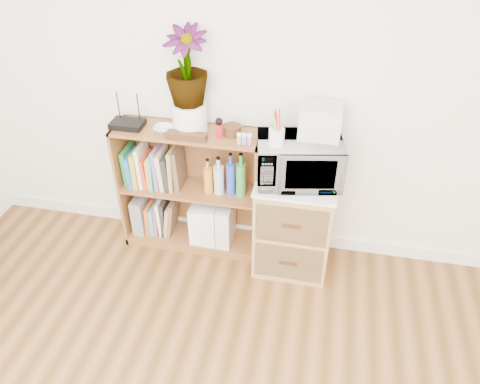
# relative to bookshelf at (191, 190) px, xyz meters

# --- Properties ---
(skirting_board) EXTENTS (4.00, 0.02, 0.10)m
(skirting_board) POSITION_rel_bookshelf_xyz_m (0.35, 0.14, -0.42)
(skirting_board) COLOR white
(skirting_board) RESTS_ON ground
(bookshelf) EXTENTS (1.00, 0.30, 0.95)m
(bookshelf) POSITION_rel_bookshelf_xyz_m (0.00, 0.00, 0.00)
(bookshelf) COLOR brown
(bookshelf) RESTS_ON ground
(wicker_unit) EXTENTS (0.50, 0.45, 0.70)m
(wicker_unit) POSITION_rel_bookshelf_xyz_m (0.75, -0.08, -0.12)
(wicker_unit) COLOR #9E7542
(wicker_unit) RESTS_ON ground
(microwave) EXTENTS (0.58, 0.45, 0.29)m
(microwave) POSITION_rel_bookshelf_xyz_m (0.75, -0.08, 0.39)
(microwave) COLOR white
(microwave) RESTS_ON wicker_unit
(pen_cup) EXTENTS (0.09, 0.09, 0.10)m
(pen_cup) POSITION_rel_bookshelf_xyz_m (0.61, -0.16, 0.59)
(pen_cup) COLOR white
(pen_cup) RESTS_ON microwave
(small_appliance) EXTENTS (0.25, 0.21, 0.20)m
(small_appliance) POSITION_rel_bookshelf_xyz_m (0.85, 0.00, 0.63)
(small_appliance) COLOR silver
(small_appliance) RESTS_ON microwave
(router) EXTENTS (0.22, 0.15, 0.04)m
(router) POSITION_rel_bookshelf_xyz_m (-0.40, -0.02, 0.49)
(router) COLOR black
(router) RESTS_ON bookshelf
(white_bowl) EXTENTS (0.13, 0.13, 0.03)m
(white_bowl) POSITION_rel_bookshelf_xyz_m (-0.14, -0.03, 0.49)
(white_bowl) COLOR white
(white_bowl) RESTS_ON bookshelf
(plant_pot) EXTENTS (0.22, 0.22, 0.19)m
(plant_pot) POSITION_rel_bookshelf_xyz_m (0.02, 0.02, 0.57)
(plant_pot) COLOR white
(plant_pot) RESTS_ON bookshelf
(potted_plant) EXTENTS (0.27, 0.27, 0.48)m
(potted_plant) POSITION_rel_bookshelf_xyz_m (0.02, 0.02, 0.90)
(potted_plant) COLOR #31702C
(potted_plant) RESTS_ON plant_pot
(trinket_box) EXTENTS (0.26, 0.07, 0.04)m
(trinket_box) POSITION_rel_bookshelf_xyz_m (0.03, -0.10, 0.50)
(trinket_box) COLOR #321A0D
(trinket_box) RESTS_ON bookshelf
(kokeshi_doll) EXTENTS (0.04, 0.04, 0.09)m
(kokeshi_doll) POSITION_rel_bookshelf_xyz_m (0.23, -0.04, 0.52)
(kokeshi_doll) COLOR #AF1523
(kokeshi_doll) RESTS_ON bookshelf
(wooden_bowl) EXTENTS (0.12, 0.12, 0.07)m
(wooden_bowl) POSITION_rel_bookshelf_xyz_m (0.30, 0.01, 0.51)
(wooden_bowl) COLOR #3A2210
(wooden_bowl) RESTS_ON bookshelf
(paint_jars) EXTENTS (0.10, 0.04, 0.05)m
(paint_jars) POSITION_rel_bookshelf_xyz_m (0.40, -0.09, 0.50)
(paint_jars) COLOR pink
(paint_jars) RESTS_ON bookshelf
(file_box) EXTENTS (0.09, 0.23, 0.29)m
(file_box) POSITION_rel_bookshelf_xyz_m (-0.40, 0.00, -0.26)
(file_box) COLOR gray
(file_box) RESTS_ON bookshelf
(magazine_holder_left) EXTENTS (0.09, 0.24, 0.30)m
(magazine_holder_left) POSITION_rel_bookshelf_xyz_m (0.05, -0.01, -0.26)
(magazine_holder_left) COLOR white
(magazine_holder_left) RESTS_ON bookshelf
(magazine_holder_mid) EXTENTS (0.10, 0.25, 0.31)m
(magazine_holder_mid) POSITION_rel_bookshelf_xyz_m (0.15, -0.01, -0.25)
(magazine_holder_mid) COLOR white
(magazine_holder_mid) RESTS_ON bookshelf
(magazine_holder_right) EXTENTS (0.10, 0.25, 0.32)m
(magazine_holder_right) POSITION_rel_bookshelf_xyz_m (0.25, -0.01, -0.25)
(magazine_holder_right) COLOR silver
(magazine_holder_right) RESTS_ON bookshelf
(cookbooks) EXTENTS (0.41, 0.20, 0.31)m
(cookbooks) POSITION_rel_bookshelf_xyz_m (-0.26, 0.00, 0.16)
(cookbooks) COLOR #1F7634
(cookbooks) RESTS_ON bookshelf
(liquor_bottles) EXTENTS (0.29, 0.07, 0.32)m
(liquor_bottles) POSITION_rel_bookshelf_xyz_m (0.26, 0.00, 0.17)
(liquor_bottles) COLOR orange
(liquor_bottles) RESTS_ON bookshelf
(lower_books) EXTENTS (0.23, 0.19, 0.29)m
(lower_books) POSITION_rel_bookshelf_xyz_m (-0.24, 0.00, -0.27)
(lower_books) COLOR #D55925
(lower_books) RESTS_ON bookshelf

